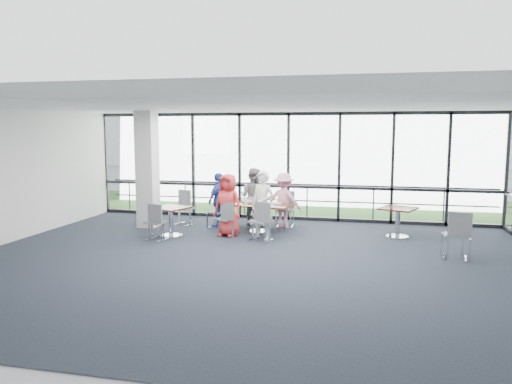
% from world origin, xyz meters
% --- Properties ---
extents(floor, '(12.00, 10.00, 0.02)m').
position_xyz_m(floor, '(0.00, 0.00, -0.01)').
color(floor, black).
rests_on(floor, ground).
extents(ceiling, '(12.00, 10.00, 0.04)m').
position_xyz_m(ceiling, '(0.00, 0.00, 3.20)').
color(ceiling, white).
rests_on(ceiling, ground).
extents(wall_front, '(12.00, 0.10, 3.20)m').
position_xyz_m(wall_front, '(0.00, -5.00, 1.60)').
color(wall_front, silver).
rests_on(wall_front, ground).
extents(curtain_wall_back, '(12.00, 0.10, 3.20)m').
position_xyz_m(curtain_wall_back, '(0.00, 5.00, 1.60)').
color(curtain_wall_back, white).
rests_on(curtain_wall_back, ground).
extents(structural_column, '(0.50, 0.50, 3.20)m').
position_xyz_m(structural_column, '(-3.60, 3.00, 1.60)').
color(structural_column, silver).
rests_on(structural_column, ground).
extents(apron, '(80.00, 70.00, 0.02)m').
position_xyz_m(apron, '(0.00, 10.00, -0.02)').
color(apron, gray).
rests_on(apron, ground).
extents(grass_strip, '(80.00, 5.00, 0.01)m').
position_xyz_m(grass_strip, '(0.00, 8.00, 0.01)').
color(grass_strip, '#2F5922').
rests_on(grass_strip, ground).
extents(hangar_main, '(24.00, 10.00, 6.00)m').
position_xyz_m(hangar_main, '(4.00, 32.00, 3.00)').
color(hangar_main, silver).
rests_on(hangar_main, ground).
extents(hangar_aux, '(10.00, 6.00, 4.00)m').
position_xyz_m(hangar_aux, '(-18.00, 28.00, 2.00)').
color(hangar_aux, silver).
rests_on(hangar_aux, ground).
extents(guard_rail, '(12.00, 0.06, 0.06)m').
position_xyz_m(guard_rail, '(0.00, 5.60, 0.50)').
color(guard_rail, '#2D2D33').
rests_on(guard_rail, ground).
extents(main_table, '(1.95, 1.33, 0.75)m').
position_xyz_m(main_table, '(-0.46, 3.02, 0.61)').
color(main_table, '#3C150D').
rests_on(main_table, ground).
extents(side_table_left, '(1.02, 1.02, 0.75)m').
position_xyz_m(side_table_left, '(-2.51, 1.98, 0.62)').
color(side_table_left, '#3C150D').
rests_on(side_table_left, ground).
extents(side_table_right, '(1.07, 1.07, 0.75)m').
position_xyz_m(side_table_right, '(3.10, 3.17, 0.63)').
color(side_table_right, '#3C150D').
rests_on(side_table_right, ground).
extents(diner_near_left, '(0.89, 0.70, 1.59)m').
position_xyz_m(diner_near_left, '(-1.10, 2.34, 0.80)').
color(diner_near_left, red).
rests_on(diner_near_left, ground).
extents(diner_near_right, '(0.74, 0.64, 1.69)m').
position_xyz_m(diner_near_right, '(-0.17, 2.20, 0.85)').
color(diner_near_right, silver).
rests_on(diner_near_right, ground).
extents(diner_far_left, '(0.89, 0.67, 1.63)m').
position_xyz_m(diner_far_left, '(-0.81, 3.86, 0.81)').
color(diner_far_left, gray).
rests_on(diner_far_left, ground).
extents(diner_far_right, '(1.06, 0.68, 1.53)m').
position_xyz_m(diner_far_right, '(0.10, 3.66, 0.76)').
color(diner_far_right, pink).
rests_on(diner_far_right, ground).
extents(diner_end, '(0.77, 1.01, 1.52)m').
position_xyz_m(diner_end, '(-1.63, 3.33, 0.76)').
color(diner_end, '#2B439C').
rests_on(diner_end, ground).
extents(chair_main_nl, '(0.57, 0.57, 0.87)m').
position_xyz_m(chair_main_nl, '(-1.15, 2.31, 0.44)').
color(chair_main_nl, slate).
rests_on(chair_main_nl, ground).
extents(chair_main_nr, '(0.62, 0.62, 0.95)m').
position_xyz_m(chair_main_nr, '(-0.16, 1.97, 0.48)').
color(chair_main_nr, slate).
rests_on(chair_main_nr, ground).
extents(chair_main_fl, '(0.55, 0.55, 0.90)m').
position_xyz_m(chair_main_fl, '(-0.66, 3.98, 0.45)').
color(chair_main_fl, slate).
rests_on(chair_main_fl, ground).
extents(chair_main_fr, '(0.48, 0.48, 0.95)m').
position_xyz_m(chair_main_fr, '(0.11, 3.81, 0.48)').
color(chair_main_fr, slate).
rests_on(chair_main_fr, ground).
extents(chair_main_end, '(0.53, 0.53, 0.87)m').
position_xyz_m(chair_main_end, '(-1.68, 3.32, 0.43)').
color(chair_main_end, slate).
rests_on(chair_main_end, ground).
extents(chair_spare_la, '(0.55, 0.55, 0.90)m').
position_xyz_m(chair_spare_la, '(-2.67, 1.46, 0.45)').
color(chair_spare_la, slate).
rests_on(chair_spare_la, ground).
extents(chair_spare_lb, '(0.60, 0.60, 0.95)m').
position_xyz_m(chair_spare_lb, '(-2.72, 3.48, 0.47)').
color(chair_spare_lb, slate).
rests_on(chair_spare_lb, ground).
extents(chair_spare_r, '(0.55, 0.55, 1.00)m').
position_xyz_m(chair_spare_r, '(4.18, 1.26, 0.50)').
color(chair_spare_r, slate).
rests_on(chair_spare_r, ground).
extents(plate_nl, '(0.28, 0.28, 0.01)m').
position_xyz_m(plate_nl, '(-0.98, 2.78, 0.76)').
color(plate_nl, white).
rests_on(plate_nl, main_table).
extents(plate_nr, '(0.24, 0.24, 0.01)m').
position_xyz_m(plate_nr, '(0.02, 2.56, 0.76)').
color(plate_nr, white).
rests_on(plate_nr, main_table).
extents(plate_fl, '(0.27, 0.27, 0.01)m').
position_xyz_m(plate_fl, '(-0.86, 3.38, 0.76)').
color(plate_fl, white).
rests_on(plate_fl, main_table).
extents(plate_fr, '(0.25, 0.25, 0.01)m').
position_xyz_m(plate_fr, '(0.00, 3.18, 0.76)').
color(plate_fr, white).
rests_on(plate_fr, main_table).
extents(plate_end, '(0.28, 0.28, 0.01)m').
position_xyz_m(plate_end, '(-1.25, 3.13, 0.76)').
color(plate_end, white).
rests_on(plate_end, main_table).
extents(tumbler_a, '(0.07, 0.07, 0.15)m').
position_xyz_m(tumbler_a, '(-0.77, 2.82, 0.82)').
color(tumbler_a, white).
rests_on(tumbler_a, main_table).
extents(tumbler_b, '(0.07, 0.07, 0.14)m').
position_xyz_m(tumbler_b, '(-0.24, 2.82, 0.82)').
color(tumbler_b, white).
rests_on(tumbler_b, main_table).
extents(tumbler_c, '(0.07, 0.07, 0.13)m').
position_xyz_m(tumbler_c, '(-0.32, 3.25, 0.82)').
color(tumbler_c, white).
rests_on(tumbler_c, main_table).
extents(tumbler_d, '(0.07, 0.07, 0.13)m').
position_xyz_m(tumbler_d, '(-1.14, 2.97, 0.82)').
color(tumbler_d, white).
rests_on(tumbler_d, main_table).
extents(menu_a, '(0.29, 0.22, 0.00)m').
position_xyz_m(menu_a, '(-0.67, 2.61, 0.75)').
color(menu_a, silver).
rests_on(menu_a, main_table).
extents(menu_b, '(0.34, 0.29, 0.00)m').
position_xyz_m(menu_b, '(0.21, 2.57, 0.75)').
color(menu_b, silver).
rests_on(menu_b, main_table).
extents(menu_c, '(0.32, 0.24, 0.00)m').
position_xyz_m(menu_c, '(-0.21, 3.31, 0.75)').
color(menu_c, silver).
rests_on(menu_c, main_table).
extents(condiment_caddy, '(0.10, 0.07, 0.04)m').
position_xyz_m(condiment_caddy, '(-0.42, 3.02, 0.77)').
color(condiment_caddy, black).
rests_on(condiment_caddy, main_table).
extents(ketchup_bottle, '(0.06, 0.06, 0.18)m').
position_xyz_m(ketchup_bottle, '(-0.48, 3.01, 0.84)').
color(ketchup_bottle, '#B10F1D').
rests_on(ketchup_bottle, main_table).
extents(green_bottle, '(0.05, 0.05, 0.20)m').
position_xyz_m(green_bottle, '(-0.36, 2.99, 0.85)').
color(green_bottle, '#18682B').
rests_on(green_bottle, main_table).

